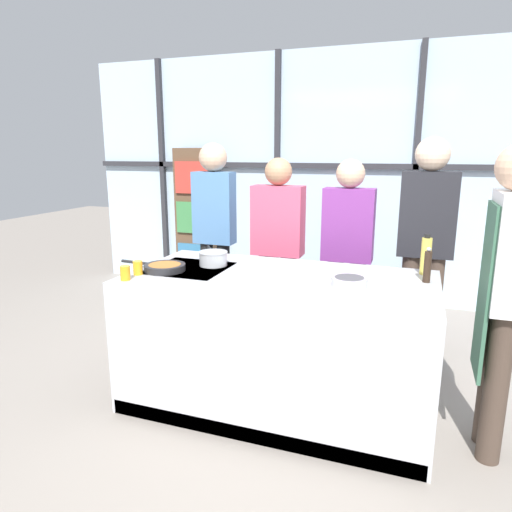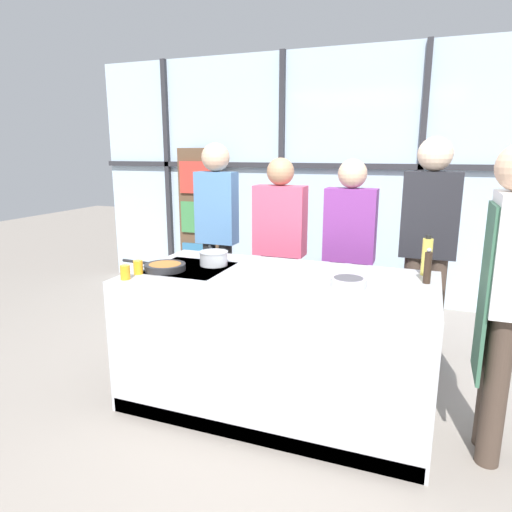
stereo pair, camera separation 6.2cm
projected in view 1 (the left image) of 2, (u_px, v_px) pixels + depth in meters
ground_plane at (278, 401)px, 3.19m from camera, size 18.00×18.00×0.00m
back_window_wall at (343, 178)px, 5.15m from camera, size 6.40×0.10×2.80m
bookshelf at (196, 219)px, 5.68m from camera, size 0.52×0.19×1.74m
demo_island at (278, 341)px, 3.09m from camera, size 1.99×1.02×0.90m
chef at (505, 283)px, 2.44m from camera, size 0.24×0.40×1.75m
spectator_far_left at (214, 225)px, 4.11m from camera, size 0.37×0.25×1.77m
spectator_center_left at (278, 242)px, 3.94m from camera, size 0.44×0.23×1.65m
spectator_center_right at (347, 246)px, 3.74m from camera, size 0.41×0.23×1.64m
spectator_far_right at (426, 237)px, 3.52m from camera, size 0.41×0.25×1.81m
frying_pan at (164, 267)px, 3.12m from camera, size 0.51×0.28×0.04m
saucepan at (213, 258)px, 3.26m from camera, size 0.26×0.34×0.10m
white_plate at (339, 298)px, 2.53m from camera, size 0.27×0.27×0.01m
mixing_bowl at (349, 281)px, 2.76m from camera, size 0.22×0.22×0.06m
oil_bottle at (426, 256)px, 3.02m from camera, size 0.07×0.07×0.27m
pepper_grinder at (427, 266)px, 2.83m from camera, size 0.05×0.05×0.22m
juice_glass_near at (125, 273)px, 2.89m from camera, size 0.06×0.06×0.09m
juice_glass_far at (138, 268)px, 3.02m from camera, size 0.06×0.06×0.09m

